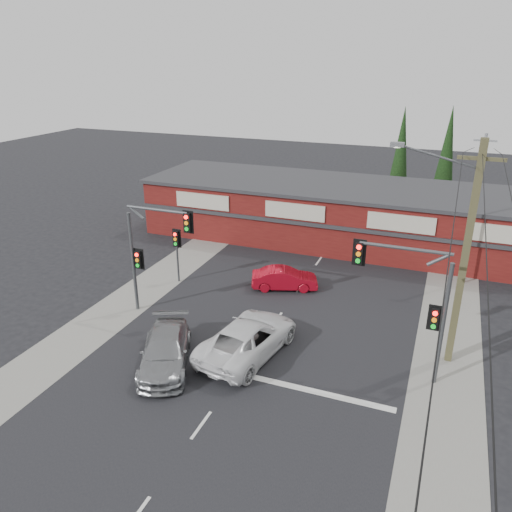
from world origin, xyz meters
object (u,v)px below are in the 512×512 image
(red_sedan, at_px, (285,279))
(shop_building, at_px, (323,210))
(utility_pole, at_px, (463,249))
(white_suv, at_px, (248,338))
(silver_suv, at_px, (165,351))

(red_sedan, bearing_deg, shop_building, -18.88)
(red_sedan, distance_m, utility_pole, 11.26)
(utility_pole, bearing_deg, white_suv, -161.95)
(white_suv, bearing_deg, red_sedan, -75.69)
(white_suv, distance_m, shop_building, 16.86)
(white_suv, bearing_deg, utility_pole, -152.53)
(white_suv, height_order, red_sedan, white_suv)
(silver_suv, height_order, shop_building, shop_building)
(silver_suv, relative_size, utility_pole, 0.51)
(white_suv, distance_m, silver_suv, 3.80)
(silver_suv, xyz_separation_m, shop_building, (2.28, 19.03, 1.40))
(red_sedan, bearing_deg, silver_suv, 145.64)
(shop_building, bearing_deg, utility_pole, -56.24)
(silver_suv, height_order, red_sedan, silver_suv)
(white_suv, relative_size, utility_pole, 0.59)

